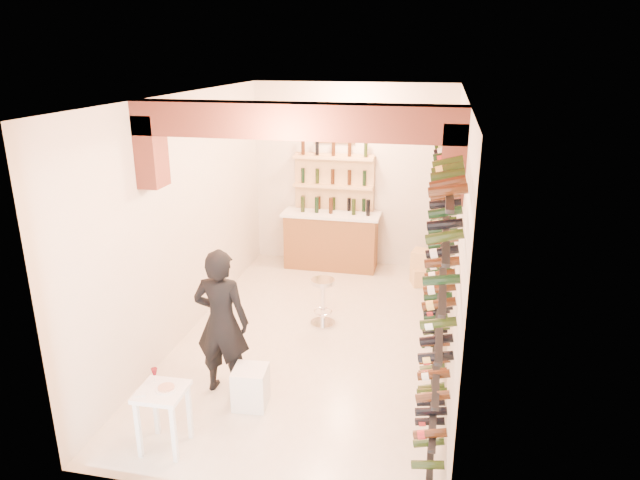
% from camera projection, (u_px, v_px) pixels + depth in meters
% --- Properties ---
extents(ground, '(6.00, 6.00, 0.00)m').
position_uv_depth(ground, '(315.00, 338.00, 7.72)').
color(ground, beige).
rests_on(ground, ground).
extents(room_shell, '(3.52, 6.02, 3.21)m').
position_uv_depth(room_shell, '(310.00, 179.00, 6.77)').
color(room_shell, beige).
rests_on(room_shell, ground).
extents(wine_rack, '(0.32, 5.70, 2.56)m').
position_uv_depth(wine_rack, '(438.00, 237.00, 6.93)').
color(wine_rack, black).
rests_on(wine_rack, ground).
extents(back_counter, '(1.70, 0.62, 1.29)m').
position_uv_depth(back_counter, '(331.00, 239.00, 10.07)').
color(back_counter, brown).
rests_on(back_counter, ground).
extents(back_shelving, '(1.40, 0.31, 2.73)m').
position_uv_depth(back_shelving, '(334.00, 201.00, 10.09)').
color(back_shelving, tan).
rests_on(back_shelving, ground).
extents(tasting_table, '(0.46, 0.46, 0.78)m').
position_uv_depth(tasting_table, '(162.00, 400.00, 5.44)').
color(tasting_table, white).
rests_on(tasting_table, ground).
extents(white_stool, '(0.39, 0.39, 0.45)m').
position_uv_depth(white_stool, '(251.00, 387.00, 6.19)').
color(white_stool, white).
rests_on(white_stool, ground).
extents(person, '(0.62, 0.41, 1.71)m').
position_uv_depth(person, '(222.00, 322.00, 6.28)').
color(person, black).
rests_on(person, ground).
extents(chrome_barstool, '(0.35, 0.35, 0.68)m').
position_uv_depth(chrome_barstool, '(323.00, 298.00, 7.98)').
color(chrome_barstool, silver).
rests_on(chrome_barstool, ground).
extents(crate_lower, '(0.56, 0.46, 0.29)m').
position_uv_depth(crate_lower, '(426.00, 276.00, 9.44)').
color(crate_lower, '#DAB177').
rests_on(crate_lower, ground).
extents(crate_upper, '(0.55, 0.43, 0.29)m').
position_uv_depth(crate_upper, '(427.00, 260.00, 9.35)').
color(crate_upper, '#DAB177').
rests_on(crate_upper, crate_lower).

